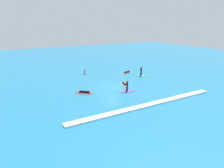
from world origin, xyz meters
name	(u,v)px	position (x,y,z in m)	size (l,w,h in m)	color
ground_plane	(112,87)	(0.00, 0.00, 0.00)	(120.00, 120.00, 0.00)	#1E6B93
surfer_on_white_board	(124,84)	(2.28, -0.03, 0.16)	(1.23, 2.73, 0.41)	white
surfer_on_orange_board	(127,72)	(7.48, 6.78, 0.15)	(2.69, 1.08, 0.38)	orange
surfer_on_green_board	(141,74)	(8.53, 3.40, 0.44)	(2.87, 1.85, 2.07)	#23B266
surfer_on_red_board	(84,92)	(-5.07, -0.54, 0.13)	(2.61, 2.44, 0.38)	red
surfer_on_purple_board	(127,88)	(0.77, -3.16, 0.50)	(2.63, 1.33, 2.00)	purple
marker_buoy	(85,73)	(-0.39, 10.24, 0.25)	(0.36, 0.36, 1.20)	red
wave_crest	(148,105)	(0.00, -9.00, 0.09)	(21.73, 0.90, 0.18)	white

